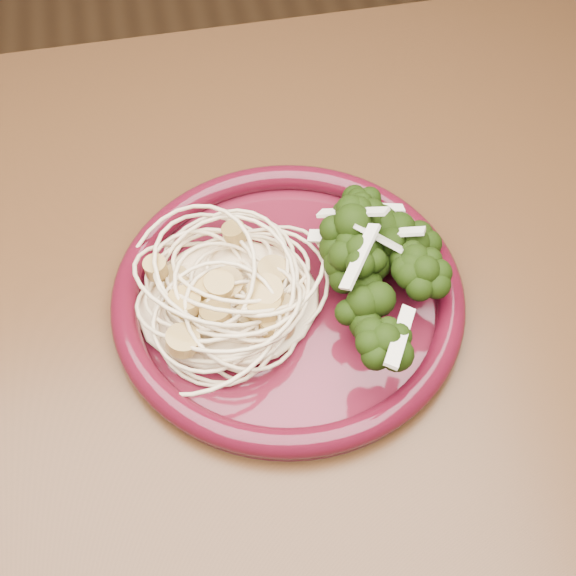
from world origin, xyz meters
The scene contains 6 objects.
dining_table centered at (0.00, 0.00, 0.65)m, with size 1.20×0.80×0.75m.
dinner_plate centered at (-0.07, 0.04, 0.76)m, with size 0.28×0.28×0.02m.
spaghetti_pile centered at (-0.11, 0.05, 0.77)m, with size 0.14×0.12×0.03m, color beige.
scallop_cluster centered at (-0.11, 0.05, 0.81)m, with size 0.13×0.13×0.04m, color tan, non-canonical shape.
broccoli_pile centered at (-0.01, 0.04, 0.78)m, with size 0.10×0.16×0.05m, color black.
onion_garnish centered at (-0.01, 0.04, 0.82)m, with size 0.07×0.10×0.05m, color beige, non-canonical shape.
Camera 1 is at (-0.14, -0.31, 1.25)m, focal length 50.00 mm.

